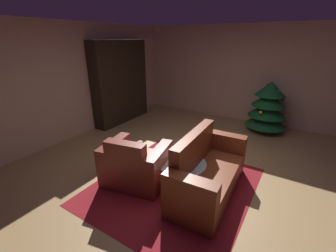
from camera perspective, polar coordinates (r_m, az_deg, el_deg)
ground_plane at (r=4.07m, az=6.17°, el=-11.80°), size 7.79×7.79×0.00m
wall_back at (r=6.59m, az=19.52°, el=12.24°), size 6.32×0.06×2.58m
wall_left at (r=5.58m, az=-24.00°, el=10.09°), size 0.06×6.61×2.58m
area_rug at (r=3.75m, az=1.54°, el=-14.92°), size 2.31×2.53×0.01m
bookshelf_unit at (r=6.42m, az=-11.17°, el=10.80°), size 0.36×1.80×2.18m
armchair_red at (r=3.71m, az=-8.30°, el=-9.87°), size 1.11×0.95×0.84m
couch_red at (r=3.52m, az=9.86°, el=-11.73°), size 0.78×1.73×0.94m
coffee_table at (r=3.56m, az=3.62°, el=-9.92°), size 0.76×0.76×0.41m
book_stack_on_table at (r=3.50m, az=3.23°, el=-9.17°), size 0.23×0.16×0.08m
bottle_on_table at (r=3.67m, az=4.73°, el=-6.48°), size 0.08×0.08×0.26m
decorated_tree at (r=6.06m, az=24.12°, el=4.46°), size 0.99×0.99×1.26m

